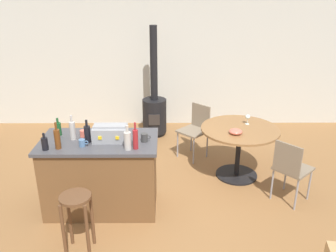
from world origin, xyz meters
TOP-DOWN VIEW (x-y plane):
  - ground_plane at (0.00, 0.00)m, footprint 8.80×8.80m
  - back_wall at (0.00, 3.05)m, footprint 8.00×0.10m
  - kitchen_island at (-0.75, 0.09)m, footprint 1.39×0.76m
  - wooden_stool at (-0.86, -0.72)m, footprint 0.32×0.32m
  - dining_table at (1.09, 0.87)m, footprint 1.10×1.10m
  - folding_chair_near at (1.62, 0.19)m, footprint 0.57×0.57m
  - folding_chair_far at (0.52, 1.52)m, footprint 0.57×0.57m
  - wood_stove at (-0.17, 2.42)m, footprint 0.44×0.45m
  - toolbox at (-0.61, 0.08)m, footprint 0.40×0.25m
  - bottle_0 at (-1.30, -0.16)m, footprint 0.07×0.07m
  - bottle_1 at (-0.38, -0.16)m, footprint 0.08×0.08m
  - bottle_2 at (-1.26, 0.25)m, footprint 0.07×0.07m
  - bottle_3 at (-1.05, 0.12)m, footprint 0.07×0.07m
  - bottle_4 at (-1.16, -0.13)m, footprint 0.07×0.07m
  - bottle_5 at (-0.29, -0.14)m, footprint 0.06×0.06m
  - bottle_6 at (-0.86, 0.04)m, footprint 0.07×0.07m
  - cup_0 at (-0.78, 0.33)m, footprint 0.12×0.09m
  - cup_1 at (-0.95, 0.20)m, footprint 0.11×0.07m
  - cup_2 at (-0.20, 0.05)m, footprint 0.12×0.08m
  - cup_3 at (-0.90, -0.08)m, footprint 0.11×0.07m
  - wine_glass at (1.23, 1.03)m, footprint 0.07×0.07m
  - serving_bowl at (0.99, 0.67)m, footprint 0.18×0.18m

SIDE VIEW (x-z plane):
  - ground_plane at x=0.00m, z-range 0.00..0.00m
  - kitchen_island at x=-0.75m, z-range 0.00..0.93m
  - wooden_stool at x=-0.86m, z-range 0.15..0.83m
  - wood_stove at x=-0.17m, z-range -0.50..1.49m
  - folding_chair_near at x=1.62m, z-range 0.08..0.93m
  - folding_chair_far at x=0.52m, z-range 0.08..0.94m
  - dining_table at x=1.09m, z-range 0.20..0.96m
  - serving_bowl at x=0.99m, z-range 0.76..0.83m
  - wine_glass at x=1.23m, z-range 0.79..0.93m
  - cup_1 at x=-0.95m, z-range 0.93..1.01m
  - cup_3 at x=-0.90m, z-range 0.93..1.01m
  - cup_0 at x=-0.78m, z-range 0.93..1.02m
  - cup_2 at x=-0.20m, z-range 0.93..1.03m
  - bottle_0 at x=-1.30m, z-range 0.90..1.10m
  - bottle_2 at x=-1.26m, z-range 0.90..1.12m
  - toolbox at x=-0.61m, z-range 0.92..1.12m
  - bottle_6 at x=-0.86m, z-range 0.89..1.17m
  - bottle_1 at x=-0.38m, z-range 0.89..1.18m
  - bottle_3 at x=-1.05m, z-range 0.89..1.20m
  - bottle_5 at x=-0.29m, z-range 0.89..1.20m
  - bottle_4 at x=-1.16m, z-range 0.89..1.20m
  - back_wall at x=0.00m, z-range 0.00..2.70m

